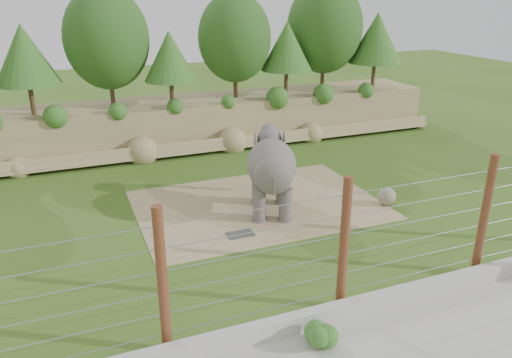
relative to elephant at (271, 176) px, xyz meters
name	(u,v)px	position (x,y,z in m)	size (l,w,h in m)	color
ground	(276,238)	(-0.73, -2.18, -1.58)	(90.00, 90.00, 0.00)	#396119
back_embankment	(195,75)	(-0.14, 10.50, 2.39)	(30.00, 5.52, 8.77)	#887755
dirt_patch	(258,205)	(-0.23, 0.82, -1.57)	(10.00, 7.00, 0.02)	#978960
drain_grate	(240,234)	(-1.87, -1.46, -1.54)	(1.00, 0.60, 0.03)	#262628
elephant	(271,176)	(0.00, 0.00, 0.00)	(1.67, 3.90, 3.16)	#595350
stone_ball	(387,196)	(4.77, -1.19, -1.19)	(0.75, 0.75, 0.75)	gray
retaining_wall	(349,309)	(-0.73, -7.18, -1.33)	(26.00, 0.35, 0.50)	beige
barrier_fence	(344,245)	(-0.73, -6.68, 0.42)	(20.26, 0.26, 4.00)	brown
walkway_shrub	(322,335)	(-2.04, -7.98, -1.24)	(0.66, 0.66, 0.66)	#29591A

